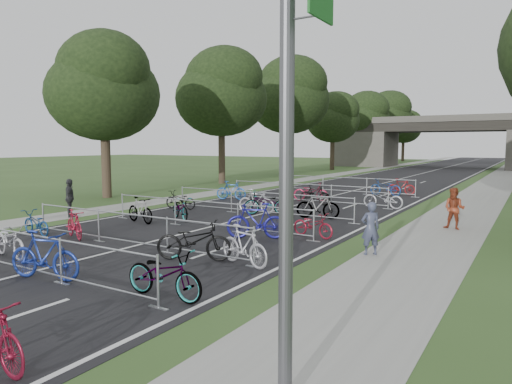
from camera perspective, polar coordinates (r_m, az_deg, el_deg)
road at (r=54.06m, az=20.01°, el=2.18°), size 11.00×140.00×0.01m
sidewalk_right at (r=53.04m, az=28.50°, el=1.75°), size 3.00×140.00×0.01m
sidewalk_left at (r=56.05m, az=12.48°, el=2.53°), size 2.00×140.00×0.01m
lane_markings at (r=54.06m, az=20.01°, el=2.18°), size 0.12×140.00×0.00m
overpass_bridge at (r=68.72m, az=22.67°, el=5.76°), size 31.00×8.00×7.05m
lamppost at (r=5.57m, az=4.21°, el=16.49°), size 0.61×0.65×8.21m
tree_left_0 at (r=29.30m, az=-18.50°, el=12.01°), size 6.72×6.72×10.25m
tree_left_1 at (r=38.20m, az=-4.29°, el=12.05°), size 7.56×7.56×11.53m
tree_left_2 at (r=48.47m, az=4.23°, el=11.73°), size 8.40×8.40×12.81m
tree_left_3 at (r=59.22m, az=9.64°, el=9.04°), size 6.72×6.72×10.25m
tree_left_4 at (r=70.51m, az=13.36°, el=9.12°), size 7.56×7.56×11.53m
tree_left_5 at (r=82.01m, az=16.05°, el=9.16°), size 8.40×8.40×12.81m
tree_left_6 at (r=93.53m, az=18.02°, el=7.68°), size 6.72×6.72×10.25m
barrier_row_1 at (r=12.93m, az=-27.16°, el=-6.81°), size 9.70×0.08×1.10m
barrier_row_2 at (r=15.05m, az=-15.35°, el=-4.62°), size 9.70×0.08×1.10m
barrier_row_3 at (r=17.82m, az=-6.38°, el=-2.81°), size 9.70×0.08×1.10m
barrier_row_4 at (r=21.08m, az=0.33°, el=-1.41°), size 9.70×0.08×1.10m
barrier_row_5 at (r=25.46m, az=6.19°, el=-0.17°), size 9.70×0.08×1.10m
barrier_row_6 at (r=30.96m, az=10.97°, el=0.85°), size 9.70×0.08×1.10m
bike_5 at (r=14.90m, az=-28.40°, el=-5.41°), size 2.00×0.96×1.01m
bike_6 at (r=12.13m, az=-24.94°, el=-7.25°), size 2.07×1.03×1.20m
bike_7 at (r=9.95m, az=-11.39°, el=-10.08°), size 2.02×0.74×1.06m
bike_8 at (r=18.15m, az=-25.83°, el=-3.54°), size 1.76×0.78×0.89m
bike_9 at (r=16.99m, az=-21.76°, el=-3.80°), size 1.71×1.04×1.00m
bike_10 at (r=12.96m, az=-7.77°, el=-6.08°), size 2.27×1.57×1.13m
bike_11 at (r=12.30m, az=-1.51°, el=-6.77°), size 1.89×1.00×1.09m
bike_12 at (r=19.47m, az=-14.28°, el=-2.24°), size 1.86×0.88×1.08m
bike_13 at (r=19.98m, az=-9.39°, el=-2.05°), size 1.94×1.55×0.99m
bike_14 at (r=15.73m, az=0.07°, el=-3.66°), size 2.11×1.48×1.25m
bike_15 at (r=16.13m, az=7.14°, el=-4.14°), size 1.75×0.91×0.87m
bike_16 at (r=23.21m, az=-9.45°, el=-1.01°), size 1.82×0.76×0.93m
bike_17 at (r=21.43m, az=0.03°, el=-1.21°), size 1.93×0.60×1.15m
bike_18 at (r=21.03m, az=1.33°, el=-1.41°), size 2.20×1.58×1.10m
bike_19 at (r=20.15m, az=7.73°, el=-1.73°), size 1.98×1.01×1.14m
bike_20 at (r=26.72m, az=-3.12°, el=0.17°), size 1.91×0.93×1.10m
bike_21 at (r=26.38m, az=6.84°, el=-0.00°), size 2.10×1.12×1.05m
bike_22 at (r=24.80m, az=7.37°, el=-0.36°), size 1.79×0.52×1.07m
bike_23 at (r=24.04m, az=15.59°, el=-0.76°), size 2.01×0.71×1.06m
bike_26 at (r=30.06m, az=15.87°, el=0.57°), size 2.13×1.00×1.08m
bike_27 at (r=30.79m, az=17.69°, el=0.60°), size 1.80×0.88×1.04m
pedestrian_a at (r=13.86m, az=14.12°, el=-4.47°), size 0.68×0.66×1.58m
pedestrian_b at (r=18.99m, az=23.54°, el=-1.95°), size 0.87×0.72×1.60m
pedestrian_c at (r=21.96m, az=-22.25°, el=-0.73°), size 1.03×1.00×1.72m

